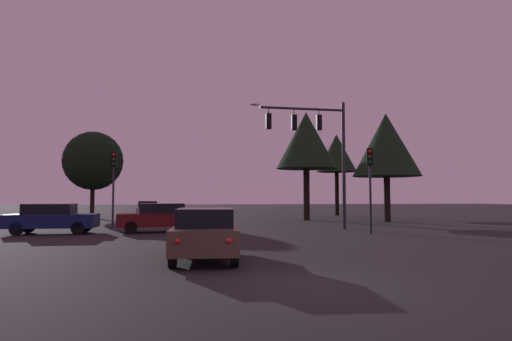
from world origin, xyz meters
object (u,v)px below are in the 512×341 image
(traffic_light_corner_right, at_px, (370,173))
(tree_right_cluster, at_px, (306,141))
(tree_left_far, at_px, (337,153))
(tree_center_horizon, at_px, (386,145))
(car_crossing_left, at_px, (52,218))
(tree_behind_sign, at_px, (93,161))
(car_nearside_lane, at_px, (205,233))
(traffic_signal_mast_arm, at_px, (316,139))
(car_crossing_right, at_px, (160,217))
(car_far_lane, at_px, (148,209))
(traffic_light_corner_left, at_px, (114,174))

(traffic_light_corner_right, height_order, tree_right_cluster, tree_right_cluster)
(tree_left_far, height_order, tree_center_horizon, tree_left_far)
(car_crossing_left, bearing_deg, tree_right_cluster, 33.48)
(tree_behind_sign, bearing_deg, car_crossing_left, -85.05)
(car_nearside_lane, distance_m, tree_behind_sign, 30.39)
(traffic_signal_mast_arm, height_order, tree_center_horizon, tree_center_horizon)
(car_crossing_right, xyz_separation_m, tree_right_cluster, (11.12, 10.59, 5.68))
(tree_center_horizon, bearing_deg, traffic_light_corner_right, -119.95)
(tree_center_horizon, bearing_deg, car_nearside_lane, -128.59)
(car_nearside_lane, height_order, car_far_lane, same)
(traffic_light_corner_right, xyz_separation_m, car_crossing_left, (-15.98, 2.55, -2.29))
(traffic_light_corner_left, relative_size, car_crossing_left, 1.05)
(car_nearside_lane, distance_m, car_crossing_left, 12.92)
(car_nearside_lane, xyz_separation_m, car_crossing_left, (-7.20, 10.72, 0.00))
(tree_center_horizon, bearing_deg, traffic_signal_mast_arm, -138.25)
(traffic_signal_mast_arm, relative_size, tree_right_cluster, 0.84)
(traffic_light_corner_right, bearing_deg, tree_behind_sign, 130.42)
(tree_center_horizon, bearing_deg, tree_left_far, 88.82)
(car_nearside_lane, height_order, tree_center_horizon, tree_center_horizon)
(tree_behind_sign, height_order, tree_right_cluster, tree_right_cluster)
(traffic_signal_mast_arm, height_order, traffic_light_corner_left, traffic_signal_mast_arm)
(traffic_signal_mast_arm, distance_m, car_nearside_lane, 14.16)
(car_crossing_right, xyz_separation_m, tree_center_horizon, (16.52, 7.35, 5.05))
(tree_right_cluster, bearing_deg, car_nearside_lane, -113.18)
(car_nearside_lane, height_order, car_crossing_right, same)
(tree_center_horizon, distance_m, tree_right_cluster, 6.33)
(traffic_signal_mast_arm, xyz_separation_m, tree_right_cluster, (2.29, 10.11, 1.22))
(car_far_lane, bearing_deg, car_nearside_lane, -82.06)
(car_nearside_lane, bearing_deg, traffic_light_corner_left, 108.27)
(car_crossing_left, bearing_deg, tree_behind_sign, 94.95)
(traffic_light_corner_right, relative_size, tree_center_horizon, 0.53)
(traffic_signal_mast_arm, relative_size, tree_center_horizon, 0.90)
(traffic_light_corner_right, height_order, tree_left_far, tree_left_far)
(car_nearside_lane, bearing_deg, tree_behind_sign, 106.93)
(car_crossing_right, height_order, car_far_lane, same)
(traffic_signal_mast_arm, bearing_deg, tree_center_horizon, 41.75)
(traffic_light_corner_left, bearing_deg, car_crossing_right, -50.51)
(car_crossing_right, bearing_deg, traffic_light_corner_right, -14.88)
(car_nearside_lane, height_order, tree_right_cluster, tree_right_cluster)
(car_nearside_lane, bearing_deg, car_far_lane, 97.94)
(car_nearside_lane, bearing_deg, tree_center_horizon, 51.41)
(traffic_light_corner_right, distance_m, car_far_lane, 22.28)
(car_crossing_left, xyz_separation_m, tree_center_horizon, (21.85, 7.63, 5.05))
(traffic_signal_mast_arm, relative_size, tree_left_far, 0.89)
(traffic_signal_mast_arm, bearing_deg, traffic_light_corner_left, 165.31)
(tree_left_far, bearing_deg, car_crossing_right, -131.30)
(tree_right_cluster, bearing_deg, traffic_light_corner_left, -153.47)
(traffic_signal_mast_arm, xyz_separation_m, car_crossing_right, (-8.83, -0.49, -4.45))
(car_crossing_right, bearing_deg, traffic_signal_mast_arm, 3.15)
(car_far_lane, bearing_deg, traffic_light_corner_right, -55.74)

